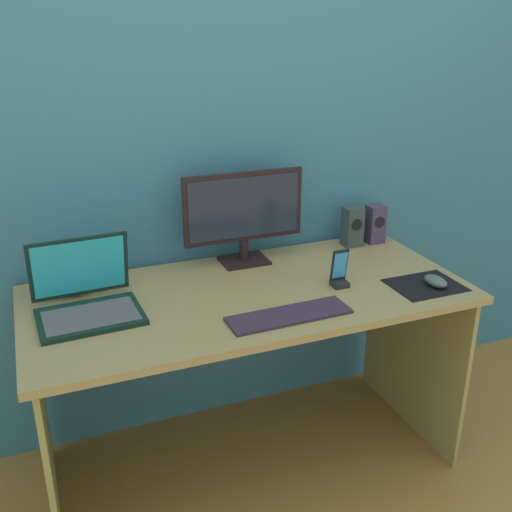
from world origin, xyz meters
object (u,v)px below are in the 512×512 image
at_px(keyboard_external, 289,315).
at_px(phone_in_dock, 339,273).
at_px(speaker_right, 375,224).
at_px(laptop, 87,300).
at_px(mouse, 436,281).
at_px(monitor, 244,214).
at_px(fishbowl, 69,267).
at_px(speaker_near_monitor, 352,227).

distance_m(keyboard_external, phone_in_dock, 0.31).
height_order(speaker_right, laptop, laptop).
height_order(speaker_right, mouse, speaker_right).
height_order(monitor, phone_in_dock, monitor).
height_order(fishbowl, keyboard_external, fishbowl).
relative_size(mouse, phone_in_dock, 0.72).
xyz_separation_m(fishbowl, keyboard_external, (0.63, -0.47, -0.08)).
bearing_deg(speaker_near_monitor, keyboard_external, -136.38).
height_order(speaker_near_monitor, laptop, laptop).
height_order(speaker_right, keyboard_external, speaker_right).
bearing_deg(mouse, keyboard_external, 177.49).
bearing_deg(keyboard_external, speaker_near_monitor, 42.35).
bearing_deg(fishbowl, mouse, -20.62).
bearing_deg(fishbowl, laptop, -81.69).
height_order(keyboard_external, mouse, mouse).
distance_m(speaker_right, keyboard_external, 0.80).
distance_m(fishbowl, mouse, 1.30).
xyz_separation_m(monitor, laptop, (-0.63, -0.22, -0.15)).
distance_m(laptop, fishbowl, 0.21).
bearing_deg(speaker_right, monitor, -179.53).
relative_size(speaker_right, phone_in_dock, 1.17).
bearing_deg(speaker_right, fishbowl, -179.24).
bearing_deg(phone_in_dock, keyboard_external, -150.57).
relative_size(speaker_near_monitor, phone_in_dock, 1.19).
xyz_separation_m(monitor, phone_in_dock, (0.24, -0.34, -0.15)).
bearing_deg(speaker_near_monitor, speaker_right, 0.00).
distance_m(monitor, speaker_near_monitor, 0.50).
bearing_deg(speaker_right, speaker_near_monitor, -180.00).
bearing_deg(speaker_near_monitor, phone_in_dock, -126.21).
xyz_separation_m(laptop, fishbowl, (-0.03, 0.21, 0.04)).
bearing_deg(monitor, phone_in_dock, -54.71).
bearing_deg(fishbowl, speaker_right, 0.76).
bearing_deg(monitor, keyboard_external, -93.23).
distance_m(keyboard_external, mouse, 0.58).
height_order(speaker_right, phone_in_dock, speaker_right).
xyz_separation_m(laptop, mouse, (1.18, -0.25, -0.03)).
bearing_deg(speaker_right, keyboard_external, -141.88).
distance_m(speaker_near_monitor, laptop, 1.14).
distance_m(monitor, phone_in_dock, 0.44).
bearing_deg(phone_in_dock, fishbowl, 160.12).
distance_m(monitor, keyboard_external, 0.52).
height_order(laptop, keyboard_external, laptop).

